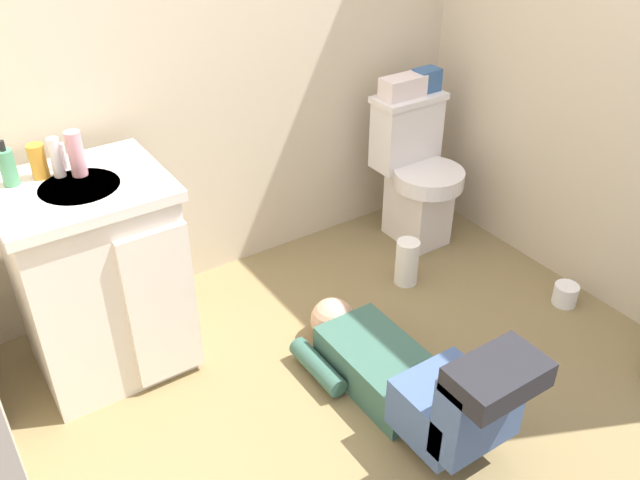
{
  "coord_description": "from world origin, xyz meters",
  "views": [
    {
      "loc": [
        -1.23,
        -1.56,
        1.94
      ],
      "look_at": [
        0.05,
        0.35,
        0.45
      ],
      "focal_mm": 37.9,
      "sensor_mm": 36.0,
      "label": 1
    }
  ],
  "objects_px": {
    "person_plumber": "(411,378)",
    "paper_towel_roll": "(407,262)",
    "vanity_cabinet": "(99,277)",
    "bottle_amber": "(38,161)",
    "faucet": "(63,156)",
    "tissue_box": "(403,87)",
    "soap_dispenser": "(8,167)",
    "toilet": "(415,172)",
    "toiletry_bag": "(427,80)",
    "bottle_white": "(56,157)",
    "toilet_paper_roll": "(565,294)",
    "bottle_pink": "(76,154)"
  },
  "relations": [
    {
      "from": "soap_dispenser",
      "to": "paper_towel_roll",
      "type": "height_order",
      "value": "soap_dispenser"
    },
    {
      "from": "toiletry_bag",
      "to": "bottle_pink",
      "type": "xyz_separation_m",
      "value": [
        -1.72,
        -0.09,
        0.1
      ]
    },
    {
      "from": "toiletry_bag",
      "to": "bottle_white",
      "type": "distance_m",
      "value": 1.79
    },
    {
      "from": "vanity_cabinet",
      "to": "bottle_amber",
      "type": "relative_size",
      "value": 6.54
    },
    {
      "from": "toilet_paper_roll",
      "to": "faucet",
      "type": "bearing_deg",
      "value": 153.34
    },
    {
      "from": "toilet",
      "to": "tissue_box",
      "type": "relative_size",
      "value": 3.41
    },
    {
      "from": "tissue_box",
      "to": "bottle_pink",
      "type": "distance_m",
      "value": 1.58
    },
    {
      "from": "bottle_amber",
      "to": "toilet_paper_roll",
      "type": "xyz_separation_m",
      "value": [
        1.94,
        -0.91,
        -0.83
      ]
    },
    {
      "from": "toilet_paper_roll",
      "to": "bottle_white",
      "type": "bearing_deg",
      "value": 154.91
    },
    {
      "from": "toiletry_bag",
      "to": "bottle_pink",
      "type": "bearing_deg",
      "value": -176.89
    },
    {
      "from": "toilet",
      "to": "soap_dispenser",
      "type": "relative_size",
      "value": 4.52
    },
    {
      "from": "soap_dispenser",
      "to": "toilet",
      "type": "bearing_deg",
      "value": -1.69
    },
    {
      "from": "faucet",
      "to": "soap_dispenser",
      "type": "xyz_separation_m",
      "value": [
        -0.19,
        -0.02,
        0.02
      ]
    },
    {
      "from": "person_plumber",
      "to": "tissue_box",
      "type": "height_order",
      "value": "tissue_box"
    },
    {
      "from": "toilet_paper_roll",
      "to": "soap_dispenser",
      "type": "bearing_deg",
      "value": 155.99
    },
    {
      "from": "paper_towel_roll",
      "to": "toilet_paper_roll",
      "type": "height_order",
      "value": "paper_towel_roll"
    },
    {
      "from": "faucet",
      "to": "bottle_amber",
      "type": "xyz_separation_m",
      "value": [
        -0.09,
        -0.02,
        0.01
      ]
    },
    {
      "from": "toilet",
      "to": "vanity_cabinet",
      "type": "distance_m",
      "value": 1.64
    },
    {
      "from": "person_plumber",
      "to": "bottle_white",
      "type": "distance_m",
      "value": 1.49
    },
    {
      "from": "faucet",
      "to": "person_plumber",
      "type": "bearing_deg",
      "value": -51.75
    },
    {
      "from": "toilet_paper_roll",
      "to": "paper_towel_roll",
      "type": "bearing_deg",
      "value": 133.21
    },
    {
      "from": "bottle_pink",
      "to": "toilet",
      "type": "bearing_deg",
      "value": 0.11
    },
    {
      "from": "person_plumber",
      "to": "toiletry_bag",
      "type": "xyz_separation_m",
      "value": [
        0.93,
        1.06,
        0.63
      ]
    },
    {
      "from": "faucet",
      "to": "tissue_box",
      "type": "bearing_deg",
      "value": 0.58
    },
    {
      "from": "bottle_amber",
      "to": "bottle_white",
      "type": "height_order",
      "value": "bottle_white"
    },
    {
      "from": "paper_towel_roll",
      "to": "tissue_box",
      "type": "bearing_deg",
      "value": 58.12
    },
    {
      "from": "bottle_amber",
      "to": "paper_towel_roll",
      "type": "relative_size",
      "value": 0.55
    },
    {
      "from": "faucet",
      "to": "toilet_paper_roll",
      "type": "relative_size",
      "value": 0.91
    },
    {
      "from": "faucet",
      "to": "soap_dispenser",
      "type": "relative_size",
      "value": 0.6
    },
    {
      "from": "person_plumber",
      "to": "tissue_box",
      "type": "distance_m",
      "value": 1.45
    },
    {
      "from": "faucet",
      "to": "toilet_paper_roll",
      "type": "height_order",
      "value": "faucet"
    },
    {
      "from": "toilet",
      "to": "soap_dispenser",
      "type": "distance_m",
      "value": 1.91
    },
    {
      "from": "person_plumber",
      "to": "bottle_white",
      "type": "bearing_deg",
      "value": 130.65
    },
    {
      "from": "paper_towel_roll",
      "to": "toilet",
      "type": "bearing_deg",
      "value": 46.8
    },
    {
      "from": "vanity_cabinet",
      "to": "bottle_amber",
      "type": "bearing_deg",
      "value": 126.68
    },
    {
      "from": "person_plumber",
      "to": "bottle_pink",
      "type": "relative_size",
      "value": 6.4
    },
    {
      "from": "vanity_cabinet",
      "to": "person_plumber",
      "type": "height_order",
      "value": "vanity_cabinet"
    },
    {
      "from": "bottle_amber",
      "to": "paper_towel_roll",
      "type": "bearing_deg",
      "value": -14.57
    },
    {
      "from": "bottle_amber",
      "to": "vanity_cabinet",
      "type": "bearing_deg",
      "value": -53.32
    },
    {
      "from": "person_plumber",
      "to": "bottle_amber",
      "type": "bearing_deg",
      "value": 131.75
    },
    {
      "from": "bottle_amber",
      "to": "toilet_paper_roll",
      "type": "bearing_deg",
      "value": -25.08
    },
    {
      "from": "person_plumber",
      "to": "paper_towel_roll",
      "type": "xyz_separation_m",
      "value": [
        0.52,
        0.65,
        -0.06
      ]
    },
    {
      "from": "toilet",
      "to": "bottle_white",
      "type": "height_order",
      "value": "bottle_white"
    },
    {
      "from": "bottle_amber",
      "to": "faucet",
      "type": "bearing_deg",
      "value": 12.85
    },
    {
      "from": "faucet",
      "to": "tissue_box",
      "type": "relative_size",
      "value": 0.45
    },
    {
      "from": "soap_dispenser",
      "to": "bottle_pink",
      "type": "height_order",
      "value": "same"
    },
    {
      "from": "faucet",
      "to": "soap_dispenser",
      "type": "bearing_deg",
      "value": -173.99
    },
    {
      "from": "faucet",
      "to": "toilet_paper_roll",
      "type": "xyz_separation_m",
      "value": [
        1.85,
        -0.93,
        -0.82
      ]
    },
    {
      "from": "soap_dispenser",
      "to": "bottle_amber",
      "type": "height_order",
      "value": "soap_dispenser"
    },
    {
      "from": "toiletry_bag",
      "to": "bottle_white",
      "type": "relative_size",
      "value": 0.85
    }
  ]
}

